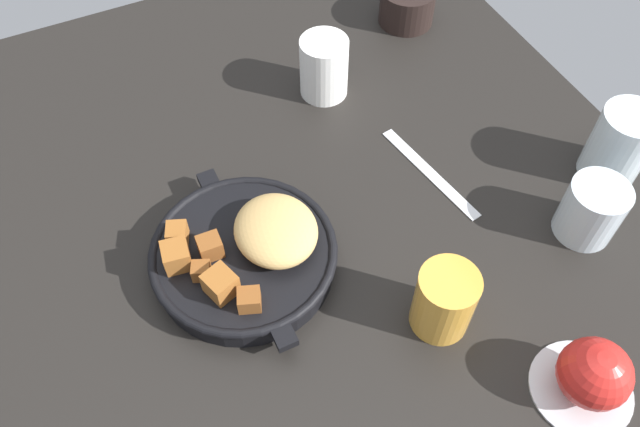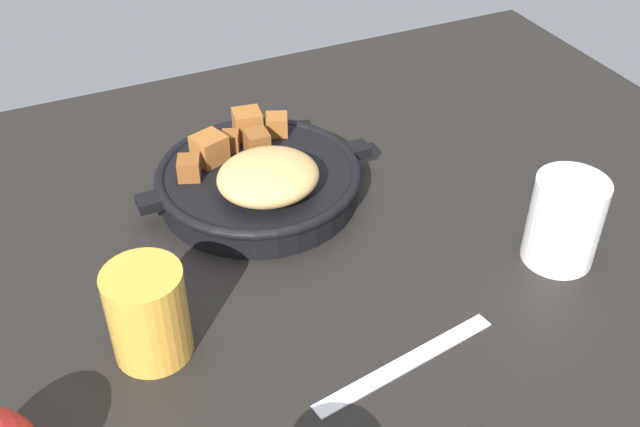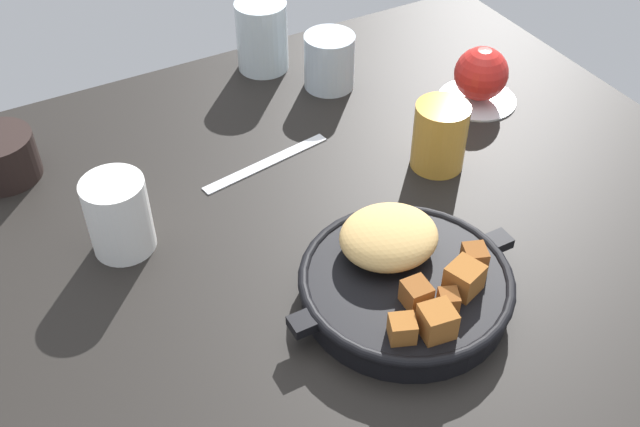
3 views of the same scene
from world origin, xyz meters
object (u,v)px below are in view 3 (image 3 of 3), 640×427
(water_glass_short, at_px, (329,61))
(coffee_mug_dark, at_px, (1,157))
(juice_glass_amber, at_px, (440,136))
(red_apple, at_px, (481,74))
(cast_iron_skillet, at_px, (404,278))
(water_glass_tall, at_px, (262,36))
(butter_knife, at_px, (267,163))
(white_creamer_pitcher, at_px, (119,216))

(water_glass_short, relative_size, coffee_mug_dark, 0.90)
(juice_glass_amber, bearing_deg, red_apple, 34.27)
(cast_iron_skillet, bearing_deg, coffee_mug_dark, 128.55)
(water_glass_tall, xyz_separation_m, coffee_mug_dark, (-0.41, -0.08, -0.02))
(water_glass_tall, height_order, juice_glass_amber, water_glass_tall)
(butter_knife, xyz_separation_m, water_glass_short, (0.17, 0.13, 0.04))
(butter_knife, bearing_deg, coffee_mug_dark, 146.17)
(water_glass_tall, distance_m, juice_glass_amber, 0.34)
(coffee_mug_dark, bearing_deg, cast_iron_skillet, -51.45)
(coffee_mug_dark, height_order, juice_glass_amber, juice_glass_amber)
(water_glass_short, bearing_deg, juice_glass_amber, -82.79)
(red_apple, relative_size, water_glass_tall, 0.72)
(red_apple, height_order, water_glass_short, red_apple)
(cast_iron_skillet, relative_size, red_apple, 3.52)
(water_glass_short, bearing_deg, white_creamer_pitcher, -153.46)
(water_glass_short, bearing_deg, water_glass_tall, 123.89)
(cast_iron_skillet, relative_size, white_creamer_pitcher, 2.90)
(cast_iron_skillet, bearing_deg, butter_knife, 95.85)
(cast_iron_skillet, distance_m, white_creamer_pitcher, 0.33)
(red_apple, xyz_separation_m, coffee_mug_dark, (-0.64, 0.15, -0.01))
(butter_knife, bearing_deg, white_creamer_pitcher, -173.39)
(red_apple, relative_size, butter_knife, 0.41)
(cast_iron_skillet, height_order, coffee_mug_dark, cast_iron_skillet)
(red_apple, distance_m, water_glass_short, 0.22)
(butter_knife, distance_m, juice_glass_amber, 0.23)
(butter_knife, bearing_deg, red_apple, -11.48)
(coffee_mug_dark, bearing_deg, butter_knife, -24.41)
(water_glass_short, distance_m, water_glass_tall, 0.11)
(cast_iron_skillet, xyz_separation_m, water_glass_short, (0.14, 0.41, 0.01))
(water_glass_tall, relative_size, coffee_mug_dark, 1.17)
(butter_knife, relative_size, juice_glass_amber, 2.10)
(butter_knife, bearing_deg, juice_glass_amber, -38.32)
(cast_iron_skillet, height_order, red_apple, red_apple)
(water_glass_short, distance_m, coffee_mug_dark, 0.47)
(white_creamer_pitcher, bearing_deg, cast_iron_skillet, -42.56)
(juice_glass_amber, bearing_deg, water_glass_short, 97.21)
(butter_knife, bearing_deg, water_glass_short, 28.17)
(water_glass_tall, bearing_deg, juice_glass_amber, -74.20)
(red_apple, xyz_separation_m, water_glass_short, (-0.17, 0.14, -0.00))
(water_glass_short, bearing_deg, red_apple, -39.32)
(butter_knife, xyz_separation_m, water_glass_tall, (0.10, 0.22, 0.05))
(cast_iron_skillet, xyz_separation_m, juice_glass_amber, (0.17, 0.17, 0.02))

